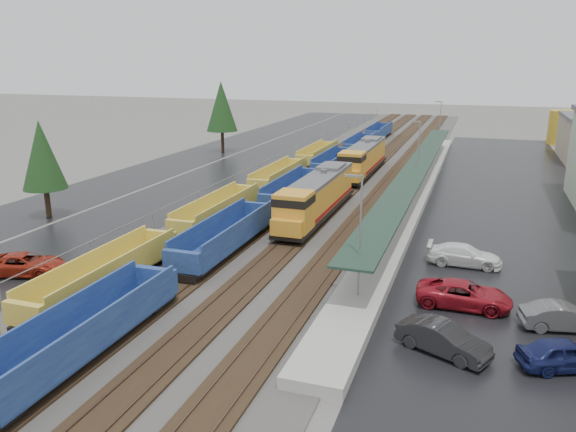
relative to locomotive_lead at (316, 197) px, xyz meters
name	(u,v)px	position (x,y,z in m)	size (l,w,h in m)	color
ballast_strip	(350,172)	(-2.00, 23.10, -2.19)	(20.00, 160.00, 0.08)	#302D2B
trackbed	(351,171)	(-2.00, 23.10, -2.07)	(14.60, 160.00, 0.22)	black
west_parking_lot	(244,166)	(-17.00, 23.10, -2.22)	(10.00, 160.00, 0.02)	black
west_road	(181,161)	(-27.00, 23.10, -2.22)	(9.00, 160.00, 0.02)	black
east_commuter_lot	(509,202)	(17.00, 13.10, -2.22)	(16.00, 100.00, 0.02)	black
station_platform	(416,188)	(7.50, 13.10, -1.50)	(3.00, 80.00, 8.00)	#9E9B93
chainlink_fence	(278,158)	(-11.50, 21.54, -0.62)	(0.08, 160.04, 2.02)	gray
distant_hills	(571,101)	(42.79, 173.78, -2.23)	(301.00, 140.00, 25.20)	#4F604B
tree_west_near	(42,155)	(-24.00, -6.90, 3.59)	(3.96, 3.96, 9.00)	#332316
tree_west_far	(221,106)	(-25.00, 33.10, 4.89)	(4.84, 4.84, 11.00)	#332316
locomotive_lead	(316,197)	(0.00, 0.00, 0.00)	(2.77, 18.29, 4.14)	black
locomotive_trail	(363,159)	(0.00, 21.00, 0.00)	(2.77, 18.29, 4.14)	black
well_string_yellow	(171,238)	(-8.00, -11.95, -1.11)	(2.47, 95.31, 2.19)	gold
well_string_blue	(295,191)	(-4.00, 5.88, -1.04)	(2.72, 113.55, 2.41)	navy
storage_tank	(566,128)	(27.40, 59.49, 0.65)	(5.76, 5.76, 5.76)	gold
parked_car_west_c	(25,264)	(-15.10, -19.30, -1.49)	(5.34, 2.46, 1.48)	maroon
parked_car_east_a	(443,339)	(12.71, -21.07, -1.45)	(4.72, 1.64, 1.55)	black
parked_car_east_b	(464,295)	(13.49, -14.99, -1.46)	(5.52, 2.55, 1.53)	maroon
parked_car_east_c	(464,255)	(13.24, -7.70, -1.48)	(5.18, 2.10, 1.50)	white
parked_car_east_d	(565,355)	(18.29, -20.72, -1.48)	(4.42, 1.78, 1.51)	#151B4F
parked_car_east_e	(563,317)	(18.70, -16.30, -1.50)	(4.45, 1.55, 1.47)	#505154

